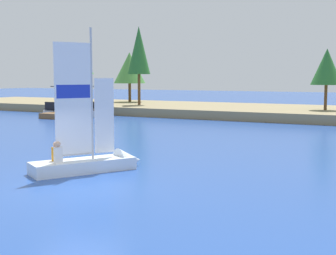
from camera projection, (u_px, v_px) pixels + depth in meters
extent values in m
plane|color=#234793|center=(80.00, 188.00, 15.26)|extent=(200.00, 200.00, 0.00)
cube|color=#897A56|center=(294.00, 113.00, 41.90)|extent=(80.00, 12.51, 0.77)
cylinder|color=brown|center=(80.00, 88.00, 54.11)|extent=(0.27, 0.27, 3.08)
cone|color=#47893D|center=(79.00, 60.00, 53.78)|extent=(3.30, 3.30, 3.14)
cylinder|color=brown|center=(130.00, 93.00, 52.25)|extent=(0.31, 0.31, 2.07)
cone|color=#47893D|center=(130.00, 68.00, 51.96)|extent=(3.49, 3.49, 3.38)
cylinder|color=brown|center=(139.00, 90.00, 46.79)|extent=(0.28, 0.28, 3.05)
cone|color=#286B2D|center=(139.00, 50.00, 46.37)|extent=(2.24, 2.24, 4.68)
cylinder|color=brown|center=(326.00, 98.00, 39.47)|extent=(0.25, 0.25, 2.12)
cone|color=#286B2D|center=(327.00, 67.00, 39.19)|extent=(2.58, 2.58, 3.01)
cube|color=brown|center=(70.00, 114.00, 42.51)|extent=(1.76, 6.10, 0.47)
cube|color=silver|center=(83.00, 166.00, 17.79)|extent=(3.04, 3.98, 0.47)
cone|color=silver|center=(130.00, 161.00, 18.81)|extent=(1.44, 1.40, 1.09)
cylinder|color=#B7B7BC|center=(92.00, 94.00, 17.71)|extent=(0.08, 0.08, 4.92)
cube|color=white|center=(74.00, 99.00, 17.35)|extent=(0.76, 1.25, 4.10)
cube|color=#1E33B2|center=(73.00, 91.00, 17.32)|extent=(0.69, 1.13, 0.49)
cube|color=white|center=(104.00, 116.00, 18.05)|extent=(0.43, 0.70, 2.85)
cylinder|color=#B7B7BC|center=(75.00, 155.00, 17.57)|extent=(0.79, 1.27, 0.06)
cube|color=silver|center=(58.00, 155.00, 16.96)|extent=(0.31, 0.34, 0.59)
sphere|color=tan|center=(58.00, 144.00, 16.92)|extent=(0.20, 0.20, 0.20)
cube|color=orange|center=(56.00, 154.00, 17.47)|extent=(0.31, 0.34, 0.52)
sphere|color=tan|center=(56.00, 144.00, 17.43)|extent=(0.20, 0.20, 0.20)
cylinder|color=#B2B2B7|center=(79.00, 112.00, 43.49)|extent=(5.30, 1.01, 0.60)
cylinder|color=#B2B2B7|center=(69.00, 113.00, 42.08)|extent=(5.30, 1.01, 0.60)
cube|color=black|center=(74.00, 109.00, 42.75)|extent=(5.21, 2.53, 0.10)
cube|color=black|center=(80.00, 105.00, 43.61)|extent=(4.84, 0.48, 0.60)
cube|color=black|center=(67.00, 106.00, 41.82)|extent=(4.84, 0.48, 0.60)
cylinder|color=#B2B2B7|center=(89.00, 98.00, 42.02)|extent=(0.06, 0.06, 1.96)
cylinder|color=#B2B2B7|center=(59.00, 97.00, 43.26)|extent=(0.06, 0.06, 1.96)
cube|color=#333842|center=(73.00, 86.00, 42.53)|extent=(3.73, 2.20, 0.08)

